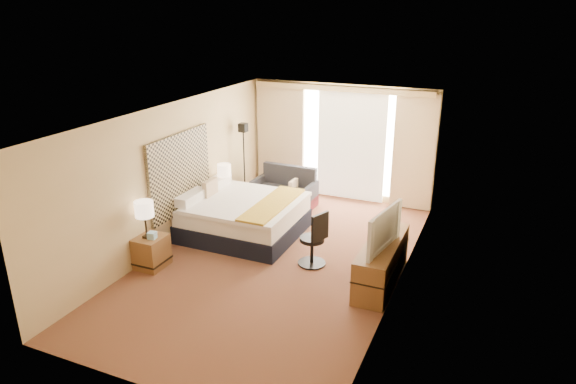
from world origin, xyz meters
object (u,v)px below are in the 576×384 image
at_px(nightstand_left, 151,252).
at_px(floor_lamp, 244,147).
at_px(nightstand_right, 225,203).
at_px(lamp_right, 224,171).
at_px(bed, 243,216).
at_px(media_dresser, 382,262).
at_px(loveseat, 285,193).
at_px(television, 378,228).
at_px(desk_chair, 314,242).
at_px(lamp_left, 144,210).

distance_m(nightstand_left, floor_lamp, 3.50).
xyz_separation_m(nightstand_left, nightstand_right, (0.00, 2.50, 0.00)).
distance_m(nightstand_right, lamp_right, 0.74).
height_order(nightstand_left, bed, bed).
height_order(media_dresser, loveseat, loveseat).
height_order(nightstand_left, television, television).
bearing_deg(desk_chair, lamp_right, 174.48).
xyz_separation_m(floor_lamp, television, (3.63, -2.51, -0.26)).
bearing_deg(lamp_right, floor_lamp, 91.14).
bearing_deg(media_dresser, lamp_left, -163.65).
bearing_deg(lamp_right, nightstand_left, -90.83).
bearing_deg(television, media_dresser, -2.74).
bearing_deg(nightstand_left, lamp_left, -120.66).
distance_m(media_dresser, lamp_right, 3.98).
bearing_deg(bed, lamp_left, -114.44).
relative_size(bed, loveseat, 1.51).
xyz_separation_m(nightstand_right, lamp_right, (0.04, -0.05, 0.73)).
relative_size(media_dresser, desk_chair, 1.82).
bearing_deg(lamp_left, bed, 65.56).
bearing_deg(nightstand_left, media_dresser, 15.84).
relative_size(loveseat, lamp_right, 2.34).
bearing_deg(lamp_right, loveseat, 50.87).
relative_size(nightstand_left, lamp_left, 0.84).
bearing_deg(desk_chair, media_dresser, 17.65).
relative_size(nightstand_right, television, 0.49).
relative_size(media_dresser, floor_lamp, 0.99).
relative_size(bed, lamp_left, 3.21).
distance_m(media_dresser, floor_lamp, 4.44).
distance_m(bed, television, 3.07).
distance_m(nightstand_left, lamp_right, 2.55).
distance_m(loveseat, floor_lamp, 1.36).
bearing_deg(bed, lamp_right, 139.80).
relative_size(lamp_left, lamp_right, 1.10).
bearing_deg(nightstand_right, nightstand_left, -90.00).
height_order(lamp_left, television, television).
height_order(floor_lamp, desk_chair, floor_lamp).
height_order(media_dresser, floor_lamp, floor_lamp).
distance_m(media_dresser, bed, 2.99).
bearing_deg(desk_chair, bed, -178.63).
height_order(nightstand_left, loveseat, loveseat).
bearing_deg(nightstand_right, lamp_left, -90.57).
xyz_separation_m(nightstand_left, desk_chair, (2.52, 1.14, 0.16)).
bearing_deg(lamp_left, media_dresser, 16.35).
relative_size(loveseat, television, 1.23).
height_order(floor_lamp, lamp_left, floor_lamp).
height_order(bed, television, television).
distance_m(nightstand_left, media_dresser, 3.85).
relative_size(lamp_right, television, 0.53).
xyz_separation_m(media_dresser, lamp_left, (-3.73, -1.09, 0.70)).
bearing_deg(television, loveseat, 55.63).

